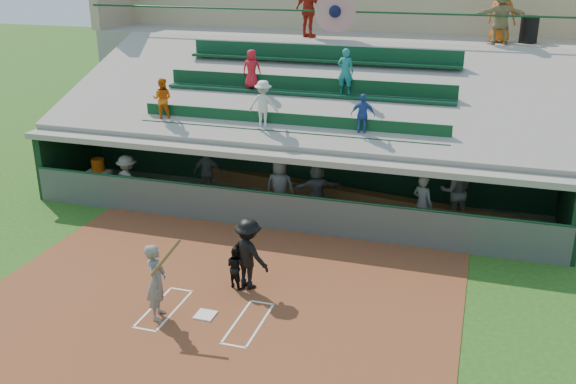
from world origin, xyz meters
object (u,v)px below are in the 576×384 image
(batter_at_plate, at_px, (156,281))
(water_cooler, at_px, (98,165))
(white_table, at_px, (98,181))
(catcher, at_px, (236,267))
(home_plate, at_px, (205,315))
(trash_bin, at_px, (529,29))

(batter_at_plate, relative_size, water_cooler, 4.58)
(batter_at_plate, relative_size, white_table, 2.50)
(catcher, relative_size, white_table, 1.36)
(batter_at_plate, xyz_separation_m, water_cooler, (-5.70, 6.61, 0.03))
(catcher, height_order, white_table, catcher)
(home_plate, bearing_deg, catcher, 82.99)
(catcher, xyz_separation_m, trash_bin, (6.51, 11.69, 4.51))
(home_plate, relative_size, trash_bin, 0.46)
(water_cooler, xyz_separation_m, trash_bin, (13.35, 6.87, 4.13))
(water_cooler, bearing_deg, trash_bin, 27.22)
(batter_at_plate, relative_size, catcher, 1.84)
(home_plate, bearing_deg, white_table, 137.12)
(home_plate, bearing_deg, batter_at_plate, -160.42)
(catcher, height_order, trash_bin, trash_bin)
(batter_at_plate, bearing_deg, water_cooler, 130.79)
(catcher, bearing_deg, white_table, -10.00)
(home_plate, distance_m, trash_bin, 15.57)
(white_table, xyz_separation_m, water_cooler, (0.01, 0.07, 0.56))
(trash_bin, bearing_deg, white_table, -152.55)
(white_table, relative_size, water_cooler, 1.83)
(white_table, xyz_separation_m, trash_bin, (13.36, 6.94, 4.68))
(white_table, relative_size, trash_bin, 0.84)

